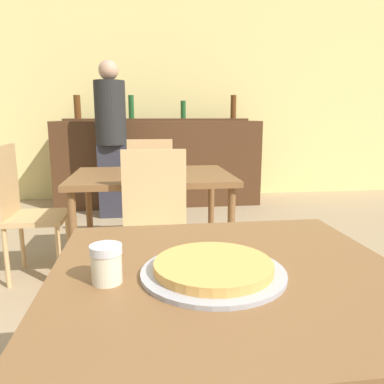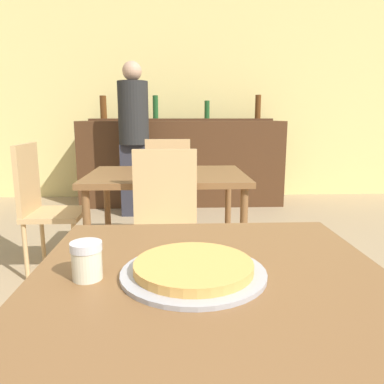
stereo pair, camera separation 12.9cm
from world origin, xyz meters
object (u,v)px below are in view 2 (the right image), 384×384
chair_far_side_front (165,222)px  person_standing (134,134)px  cheese_shaker (87,260)px  pizza_tray (193,269)px  chair_far_side_back (168,186)px  chair_far_side_left (43,201)px

chair_far_side_front → person_standing: size_ratio=0.55×
cheese_shaker → person_standing: size_ratio=0.05×
pizza_tray → person_standing: size_ratio=0.21×
chair_far_side_front → chair_far_side_back: 1.17m
chair_far_side_left → chair_far_side_back: bearing=-57.1°
chair_far_side_front → person_standing: (-0.40, 2.21, 0.41)m
chair_far_side_back → cheese_shaker: bearing=86.2°
chair_far_side_left → cheese_shaker: chair_far_side_left is taller
pizza_tray → chair_far_side_left: bearing=119.2°
chair_far_side_front → pizza_tray: (0.11, -1.22, 0.22)m
pizza_tray → chair_far_side_back: bearing=92.5°
person_standing → chair_far_side_back: bearing=-68.9°
chair_far_side_back → chair_far_side_front: bearing=90.0°
chair_far_side_left → person_standing: bearing=-17.1°
chair_far_side_front → chair_far_side_back: size_ratio=1.00×
chair_far_side_front → chair_far_side_left: size_ratio=1.00×
chair_far_side_left → pizza_tray: 2.08m
chair_far_side_left → person_standing: size_ratio=0.55×
cheese_shaker → person_standing: person_standing is taller
chair_far_side_left → pizza_tray: bearing=-150.8°
person_standing → cheese_shaker: bearing=-86.0°
chair_far_side_front → cheese_shaker: size_ratio=10.02×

